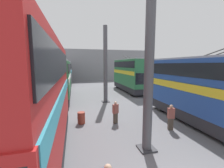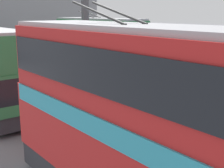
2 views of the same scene
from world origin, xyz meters
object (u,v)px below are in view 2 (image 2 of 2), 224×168
bus_left_far (98,45)px  person_aisle_midway (155,121)px  oil_drum (104,139)px  bus_right_near (136,115)px

bus_left_far → person_aisle_midway: size_ratio=6.09×
person_aisle_midway → oil_drum: person_aisle_midway is taller
bus_left_far → oil_drum: bus_left_far is taller
bus_right_near → person_aisle_midway: size_ratio=5.75×
bus_right_near → oil_drum: bus_right_near is taller
bus_right_near → oil_drum: size_ratio=11.07×
person_aisle_midway → oil_drum: 2.54m
bus_left_far → bus_right_near: bus_right_near is taller
bus_left_far → bus_right_near: size_ratio=1.06×
oil_drum → person_aisle_midway: bearing=-103.3°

